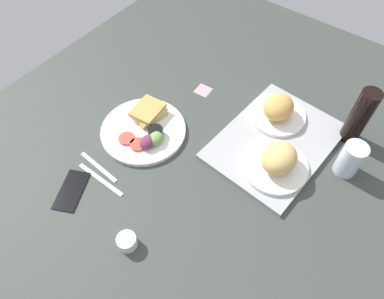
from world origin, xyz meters
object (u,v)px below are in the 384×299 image
Objects in this scene: bread_plate_near at (278,110)px; sticky_note at (203,90)px; soda_bottle at (359,117)px; cell_phone at (71,190)px; knife at (101,179)px; fork at (99,167)px; serving_tray at (275,142)px; espresso_cup at (127,242)px; bread_plate_far at (277,161)px; drinking_glass at (350,159)px; plate_with_salad at (145,128)px.

bread_plate_near is 30.37cm from sticky_note.
cell_phone is (72.39, -60.92, -10.32)cm from soda_bottle.
bread_plate_near is 64.79cm from knife.
fork and knife have the same top height.
serving_tray is 2.65× the size of fork.
soda_bottle is at bearing 108.83° from bread_plate_near.
knife is at bearing -115.75° from espresso_cup.
fork is at bearing -117.66° from espresso_cup.
bread_plate_far is (19.40, 10.30, 0.28)cm from bread_plate_near.
sticky_note is at bearing -99.89° from serving_tray.
soda_bottle is at bearing 49.14° from fork.
knife is (64.06, -56.57, -10.47)cm from soda_bottle.
serving_tray is at bearing 27.79° from bread_plate_near.
serving_tray is 8.04× the size of espresso_cup.
cell_phone is at bearing -29.85° from bread_plate_near.
bread_plate_near is at bearing 96.59° from sticky_note.
drinking_glass is at bearing 147.17° from espresso_cup.
knife is 1.32× the size of cell_phone.
bread_plate_far is at bearing 28.16° from serving_tray.
sticky_note is at bearing 148.13° from cell_phone.
soda_bottle reaches higher than bread_plate_far.
serving_tray is 24.27cm from drinking_glass.
espresso_cup is (74.50, -34.92, -8.72)cm from soda_bottle.
soda_bottle is 1.26× the size of fork.
soda_bottle reaches higher than cell_phone.
bread_plate_far is (9.91, 5.31, 4.71)cm from serving_tray.
espresso_cup is 26.13cm from cell_phone.
plate_with_salad is 32.12cm from cell_phone.
bread_plate_far is at bearing 27.98° from bread_plate_near.
fork is 11.33cm from cell_phone.
serving_tray is 3.68× the size of drinking_glass.
cell_phone is at bearing -46.47° from bread_plate_far.
serving_tray is 2.10× the size of soda_bottle.
fork is at bearing -44.77° from soda_bottle.
serving_tray reaches higher than sticky_note.
plate_with_salad is 41.26cm from espresso_cup.
bread_plate_far is 22.75cm from drinking_glass.
serving_tray is 58.97cm from espresso_cup.
espresso_cup reaches higher than serving_tray.
fork is at bearing -54.43° from bread_plate_far.
knife is 52.49cm from sticky_note.
cell_phone is (31.98, -2.77, -1.26)cm from plate_with_salad.
cell_phone is (58.62, -65.18, -5.72)cm from drinking_glass.
espresso_cup reaches higher than fork.
fork is (20.65, -2.41, -1.41)cm from plate_with_salad.
sticky_note is (3.43, -29.73, -5.17)cm from bread_plate_near.
drinking_glass is (-26.64, 62.41, 4.46)cm from plate_with_salad.
fork is at bearing -43.72° from serving_tray.
cell_phone is (-2.11, -26.00, -1.60)cm from espresso_cup.
serving_tray is at bearing 117.39° from cell_phone.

